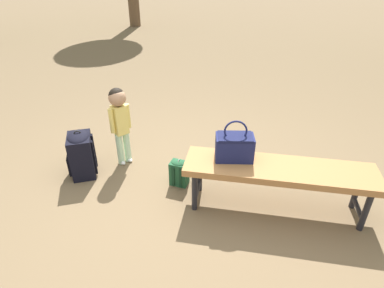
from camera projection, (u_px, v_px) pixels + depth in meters
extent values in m
plane|color=brown|center=(182.00, 197.00, 3.06)|extent=(40.00, 40.00, 0.00)
cube|color=#9E6B3D|center=(280.00, 170.00, 2.71)|extent=(1.65, 0.74, 0.06)
cylinder|color=black|center=(195.00, 192.00, 2.82)|extent=(0.05, 0.05, 0.39)
cylinder|color=black|center=(200.00, 173.00, 3.05)|extent=(0.05, 0.05, 0.39)
cylinder|color=black|center=(366.00, 212.00, 2.60)|extent=(0.05, 0.05, 0.39)
cylinder|color=black|center=(357.00, 190.00, 2.84)|extent=(0.05, 0.05, 0.39)
cylinder|color=black|center=(197.00, 190.00, 2.98)|extent=(0.10, 0.28, 0.04)
cylinder|color=black|center=(358.00, 209.00, 2.77)|extent=(0.10, 0.28, 0.04)
cube|color=#191E4C|center=(234.00, 148.00, 2.75)|extent=(0.36, 0.29, 0.22)
cube|color=#131639|center=(235.00, 137.00, 2.70)|extent=(0.34, 0.28, 0.02)
torus|color=#191E4C|center=(236.00, 131.00, 2.67)|extent=(0.19, 0.09, 0.20)
cylinder|color=#B2D8B2|center=(127.00, 146.00, 3.50)|extent=(0.07, 0.07, 0.36)
cylinder|color=#B2D8B2|center=(120.00, 149.00, 3.45)|extent=(0.07, 0.07, 0.36)
ellipsoid|color=white|center=(130.00, 160.00, 3.57)|extent=(0.10, 0.09, 0.04)
ellipsoid|color=white|center=(123.00, 162.00, 3.52)|extent=(0.10, 0.09, 0.04)
cube|color=#E5CC66|center=(120.00, 120.00, 3.30)|extent=(0.16, 0.17, 0.31)
cylinder|color=#E5CC66|center=(128.00, 116.00, 3.34)|extent=(0.05, 0.05, 0.26)
cylinder|color=#E5CC66|center=(112.00, 121.00, 3.24)|extent=(0.05, 0.05, 0.26)
sphere|color=#A57A5B|center=(117.00, 98.00, 3.18)|extent=(0.17, 0.17, 0.17)
sphere|color=black|center=(117.00, 96.00, 3.17)|extent=(0.16, 0.16, 0.16)
cube|color=black|center=(82.00, 156.00, 3.27)|extent=(0.36, 0.37, 0.44)
ellipsoid|color=black|center=(78.00, 137.00, 3.16)|extent=(0.34, 0.35, 0.10)
cube|color=black|center=(70.00, 163.00, 3.27)|extent=(0.15, 0.19, 0.20)
cube|color=black|center=(94.00, 157.00, 3.24)|extent=(0.05, 0.05, 0.38)
cube|color=black|center=(94.00, 151.00, 3.35)|extent=(0.05, 0.05, 0.38)
torus|color=black|center=(77.00, 134.00, 3.14)|extent=(0.06, 0.05, 0.07)
cube|color=#1E4C2D|center=(179.00, 173.00, 3.17)|extent=(0.18, 0.14, 0.25)
ellipsoid|color=#1E4C2D|center=(179.00, 163.00, 3.11)|extent=(0.17, 0.13, 0.06)
cube|color=#13311D|center=(182.00, 172.00, 3.25)|extent=(0.12, 0.03, 0.11)
cube|color=#13311D|center=(173.00, 176.00, 3.12)|extent=(0.03, 0.01, 0.21)
cube|color=#13311D|center=(180.00, 178.00, 3.10)|extent=(0.03, 0.01, 0.21)
torus|color=#B2B2B7|center=(179.00, 161.00, 3.10)|extent=(0.01, 0.04, 0.04)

